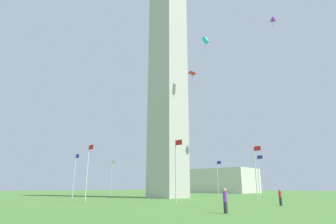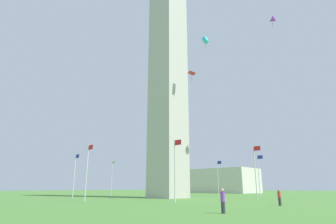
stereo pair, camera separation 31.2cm
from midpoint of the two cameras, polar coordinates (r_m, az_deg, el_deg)
ground_plane at (r=51.27m, az=-0.18°, el=-17.24°), size 260.00×260.00×0.00m
obelisk_monument at (r=56.40m, az=-0.16°, el=9.55°), size 5.60×5.60×50.86m
flagpole_n at (r=42.02m, az=17.37°, el=-11.27°), size 1.12×0.14×7.67m
flagpole_ne at (r=54.74m, az=17.96°, el=-11.97°), size 1.12×0.14×7.67m
flagpole_e at (r=64.59m, az=10.04°, el=-12.84°), size 1.12×0.14×7.67m
flagpole_se at (r=67.86m, az=-0.91°, el=-13.17°), size 1.12×0.14×7.67m
flagpole_s at (r=63.57m, az=-11.65°, el=-12.73°), size 1.12×0.14×7.67m
flagpole_sw at (r=53.02m, az=-18.80°, el=-11.82°), size 1.12×0.14×7.67m
flagpole_w at (r=40.43m, az=-16.39°, el=-11.21°), size 1.12×0.14×7.67m
flagpole_nw at (r=34.67m, az=1.40°, el=-11.25°), size 1.12×0.14×7.67m
person_red_shirt at (r=32.44m, az=21.79°, el=-15.98°), size 0.32×0.32×1.64m
person_purple_shirt at (r=21.87m, az=11.25°, el=-17.45°), size 0.32×0.32×1.77m
kite_purple_delta at (r=54.45m, az=20.41°, el=17.23°), size 1.28×1.14×2.25m
kite_cyan_box at (r=52.30m, az=7.53°, el=14.42°), size 1.24×0.82×2.60m
kite_red_diamond at (r=46.04m, az=4.77°, el=7.89°), size 1.48×1.47×1.71m
distant_building at (r=100.34m, az=9.74°, el=-13.78°), size 26.29×13.66×7.82m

